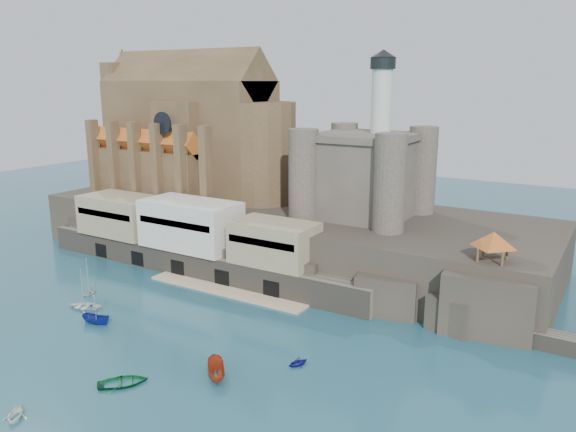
% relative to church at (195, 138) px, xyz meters
% --- Properties ---
extents(ground, '(300.00, 300.00, 0.00)m').
position_rel_church_xyz_m(ground, '(24.13, -41.85, -22.13)').
color(ground, '#1A4858').
rests_on(ground, ground).
extents(promontory, '(100.00, 36.00, 10.00)m').
position_rel_church_xyz_m(promontory, '(23.94, -2.48, -17.20)').
color(promontory, '#29241E').
rests_on(promontory, ground).
extents(quay, '(70.00, 12.00, 13.05)m').
position_rel_church_xyz_m(quay, '(13.94, -18.78, -16.06)').
color(quay, '#635C4F').
rests_on(quay, ground).
extents(church, '(47.00, 25.93, 30.51)m').
position_rel_church_xyz_m(church, '(0.00, 0.00, 0.00)').
color(church, '#4F3B25').
rests_on(church, promontory).
extents(castle_keep, '(21.20, 21.20, 29.30)m').
position_rel_church_xyz_m(castle_keep, '(40.21, -0.78, -3.81)').
color(castle_keep, '#4B443B').
rests_on(castle_keep, promontory).
extents(rock_outcrop, '(14.50, 10.50, 8.70)m').
position_rel_church_xyz_m(rock_outcrop, '(66.13, -16.01, -18.11)').
color(rock_outcrop, '#29241E').
rests_on(rock_outcrop, ground).
extents(pavilion, '(6.40, 6.40, 5.40)m').
position_rel_church_xyz_m(pavilion, '(66.13, -15.85, -9.40)').
color(pavilion, '#4F3B25').
rests_on(pavilion, rock_outcrop).
extents(boat_1, '(3.30, 3.15, 3.29)m').
position_rel_church_xyz_m(boat_1, '(29.67, -63.85, -22.13)').
color(boat_1, white).
rests_on(boat_1, ground).
extents(boat_2, '(2.09, 2.05, 4.68)m').
position_rel_church_xyz_m(boat_2, '(18.02, -43.66, -22.13)').
color(boat_2, navy).
rests_on(boat_2, ground).
extents(boat_3, '(3.82, 3.57, 5.68)m').
position_rel_church_xyz_m(boat_3, '(34.06, -53.31, -22.13)').
color(boat_3, '#0F6A30').
rests_on(boat_3, ground).
extents(boat_4, '(2.41, 1.54, 2.72)m').
position_rel_church_xyz_m(boat_4, '(8.08, -36.80, -22.13)').
color(boat_4, beige).
rests_on(boat_4, ground).
extents(boat_5, '(2.88, 2.88, 5.34)m').
position_rel_church_xyz_m(boat_5, '(42.08, -46.42, -22.13)').
color(boat_5, '#983518').
rests_on(boat_5, ground).
extents(boat_6, '(1.81, 4.03, 5.44)m').
position_rel_church_xyz_m(boat_6, '(11.79, -40.86, -22.13)').
color(boat_6, silver).
rests_on(boat_6, ground).
extents(boat_7, '(2.73, 2.27, 2.73)m').
position_rel_church_xyz_m(boat_7, '(48.90, -38.92, -22.13)').
color(boat_7, navy).
rests_on(boat_7, ground).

